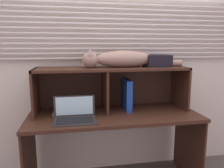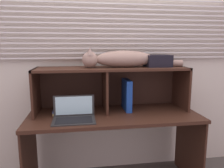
# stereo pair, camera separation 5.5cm
# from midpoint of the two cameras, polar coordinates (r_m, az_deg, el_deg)

# --- Properties ---
(back_panel_with_blinds) EXTENTS (4.40, 0.08, 2.50)m
(back_panel_with_blinds) POSITION_cam_midpoint_polar(r_m,az_deg,el_deg) (2.26, -1.78, 7.86)
(back_panel_with_blinds) COLOR beige
(back_panel_with_blinds) RESTS_ON ground
(desk) EXTENTS (1.56, 0.62, 0.73)m
(desk) POSITION_cam_midpoint_polar(r_m,az_deg,el_deg) (2.05, -0.21, -11.40)
(desk) COLOR #381F15
(desk) RESTS_ON ground
(hutch_shelf_unit) EXTENTS (1.43, 0.38, 0.42)m
(hutch_shelf_unit) POSITION_cam_midpoint_polar(r_m,az_deg,el_deg) (2.08, -1.12, 1.24)
(hutch_shelf_unit) COLOR #381F15
(hutch_shelf_unit) RESTS_ON desk
(cat) EXTENTS (0.98, 0.19, 0.18)m
(cat) POSITION_cam_midpoint_polar(r_m,az_deg,el_deg) (2.04, 1.76, 6.61)
(cat) COLOR gray
(cat) RESTS_ON hutch_shelf_unit
(laptop) EXTENTS (0.35, 0.24, 0.19)m
(laptop) POSITION_cam_midpoint_polar(r_m,az_deg,el_deg) (1.87, -10.68, -8.21)
(laptop) COLOR #282828
(laptop) RESTS_ON desk
(binder_upright) EXTENTS (0.05, 0.25, 0.30)m
(binder_upright) POSITION_cam_midpoint_polar(r_m,az_deg,el_deg) (2.10, 3.14, -2.84)
(binder_upright) COLOR #183F99
(binder_upright) RESTS_ON desk
(book_stack) EXTENTS (0.17, 0.22, 0.04)m
(book_stack) POSITION_cam_midpoint_polar(r_m,az_deg,el_deg) (2.09, -13.66, -6.89)
(book_stack) COLOR tan
(book_stack) RESTS_ON desk
(storage_box) EXTENTS (0.23, 0.20, 0.11)m
(storage_box) POSITION_cam_midpoint_polar(r_m,az_deg,el_deg) (2.15, 11.18, 6.07)
(storage_box) COLOR black
(storage_box) RESTS_ON hutch_shelf_unit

